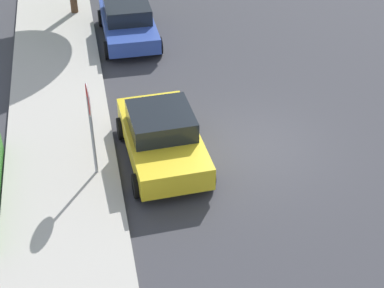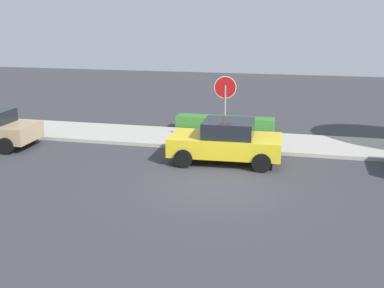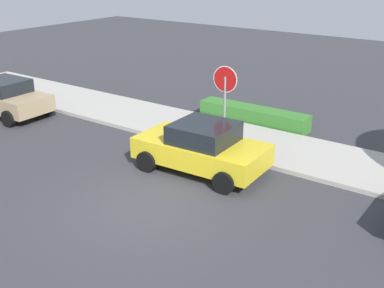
{
  "view_description": "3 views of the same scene",
  "coord_description": "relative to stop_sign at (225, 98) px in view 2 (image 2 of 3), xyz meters",
  "views": [
    {
      "loc": [
        -13.0,
        4.43,
        9.94
      ],
      "look_at": [
        -1.21,
        1.98,
        1.19
      ],
      "focal_mm": 55.0,
      "sensor_mm": 36.0,
      "label": 1
    },
    {
      "loc": [
        2.55,
        -13.67,
        5.03
      ],
      "look_at": [
        -1.03,
        1.16,
        0.97
      ],
      "focal_mm": 45.0,
      "sensor_mm": 36.0,
      "label": 2
    },
    {
      "loc": [
        7.36,
        -8.38,
        6.07
      ],
      "look_at": [
        0.23,
        1.58,
        1.26
      ],
      "focal_mm": 45.0,
      "sensor_mm": 36.0,
      "label": 3
    }
  ],
  "objects": [
    {
      "name": "ground_plane",
      "position": [
        0.5,
        -4.42,
        -1.97
      ],
      "size": [
        60.0,
        60.0,
        0.0
      ],
      "primitive_type": "plane",
      "color": "#38383D"
    },
    {
      "name": "sidewalk_curb",
      "position": [
        0.5,
        0.93,
        -1.9
      ],
      "size": [
        32.0,
        3.02,
        0.14
      ],
      "primitive_type": "cube",
      "color": "#B2ADA3",
      "rests_on": "ground_plane"
    },
    {
      "name": "stop_sign",
      "position": [
        0.0,
        0.0,
        0.0
      ],
      "size": [
        0.86,
        0.08,
        2.83
      ],
      "color": "gray",
      "rests_on": "ground_plane"
    },
    {
      "name": "parked_car_yellow",
      "position": [
        0.38,
        -1.84,
        -1.22
      ],
      "size": [
        3.98,
        2.25,
        1.51
      ],
      "color": "yellow",
      "rests_on": "ground_plane"
    },
    {
      "name": "front_yard_hedge",
      "position": [
        -0.49,
        2.93,
        -1.65
      ],
      "size": [
        4.43,
        0.83,
        0.63
      ],
      "color": "#387A2D",
      "rests_on": "ground_plane"
    }
  ]
}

